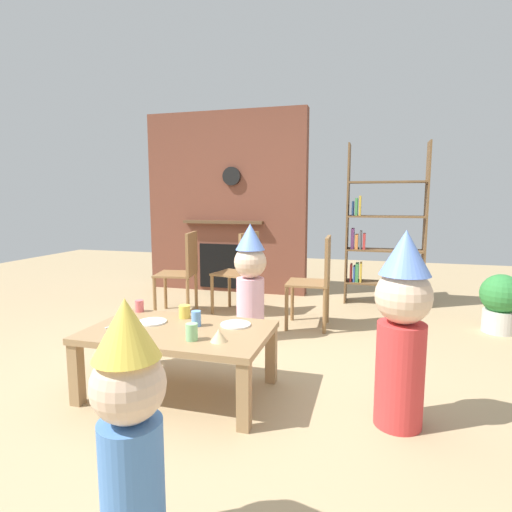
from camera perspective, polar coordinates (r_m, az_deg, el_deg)
ground_plane at (r=3.18m, az=-4.73°, el=-15.44°), size 12.00×12.00×0.00m
brick_fireplace_feature at (r=5.66m, az=-4.15°, el=7.19°), size 2.20×0.28×2.40m
bookshelf at (r=5.15m, az=16.50°, el=3.12°), size 0.90×0.28×1.90m
coffee_table at (r=2.76m, az=-10.57°, el=-11.02°), size 1.16×0.72×0.43m
paper_cup_near_left at (r=2.96m, az=-9.79°, el=-7.54°), size 0.08×0.08×0.09m
paper_cup_near_right at (r=2.77m, az=-8.22°, el=-8.50°), size 0.06×0.06×0.10m
paper_cup_center at (r=3.20m, az=-15.73°, el=-6.63°), size 0.06×0.06×0.09m
paper_cup_far_left at (r=2.51m, az=-8.83°, el=-10.28°), size 0.07×0.07×0.10m
paper_plate_front at (r=2.77m, az=-2.82°, el=-9.39°), size 0.20×0.20×0.01m
paper_plate_rear at (r=2.91m, az=-14.08°, el=-8.77°), size 0.19×0.19×0.01m
birthday_cake_slice at (r=2.47m, az=-5.14°, el=-10.81°), size 0.10×0.10×0.08m
table_fork at (r=2.90m, az=-18.67°, el=-9.04°), size 0.09×0.14×0.01m
child_with_cone_hat at (r=1.59m, az=-16.94°, el=-21.09°), size 0.26×0.26×0.93m
child_in_pink at (r=2.41m, az=19.44°, el=-8.89°), size 0.30×0.30×1.09m
child_by_the_chairs at (r=3.69m, az=-0.73°, el=-3.16°), size 0.29×0.29×1.04m
dining_chair_left at (r=4.58m, az=-9.91°, el=-1.62°), size 0.46×0.46×0.90m
dining_chair_middle at (r=4.53m, az=-1.97°, el=-1.62°), size 0.48×0.48×0.90m
dining_chair_right at (r=4.07m, az=8.47°, el=-2.77°), size 0.41×0.41×0.90m
potted_plant_tall at (r=4.55m, az=30.60°, el=-5.38°), size 0.37×0.37×0.56m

